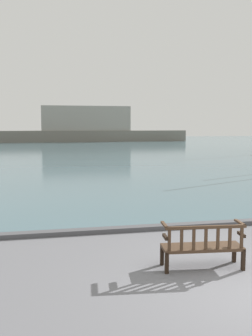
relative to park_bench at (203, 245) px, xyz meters
The scene contains 4 objects.
harbor_water 43.04m from the park_bench, 89.13° to the left, with size 100.00×80.00×0.08m, color #476670.
quay_edge_kerb 2.99m from the park_bench, 77.29° to the left, with size 40.00×0.30×0.12m, color #4C4C50.
park_bench is the anchor object (origin of this frame).
far_breakwater 57.22m from the park_bench, 88.23° to the left, with size 40.51×2.40×6.09m.
Camera 1 is at (-3.61, -5.77, 2.84)m, focal length 40.00 mm.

